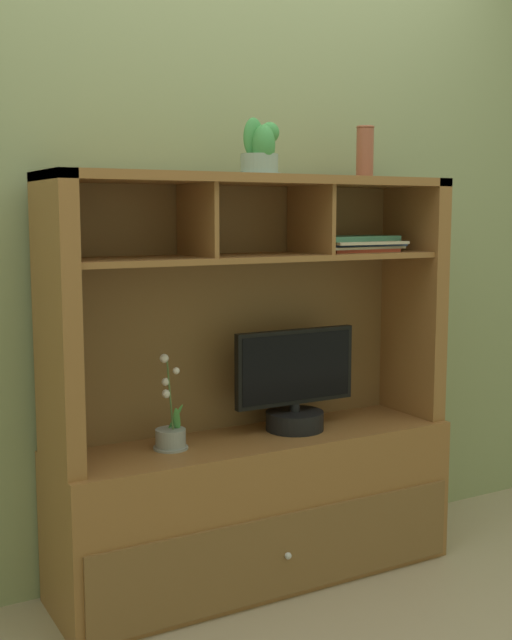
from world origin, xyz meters
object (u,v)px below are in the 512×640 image
at_px(tv_monitor, 295,389).
at_px(ceramic_vase, 365,152).
at_px(magazine_stack_left, 355,244).
at_px(media_console, 255,459).
at_px(potted_orchid, 171,433).
at_px(potted_succulent, 260,151).

distance_m(tv_monitor, ceramic_vase, 0.91).
distance_m(magazine_stack_left, ceramic_vase, 0.34).
bearing_deg(magazine_stack_left, media_console, -179.73).
bearing_deg(potted_orchid, potted_succulent, -4.35).
height_order(tv_monitor, potted_orchid, tv_monitor).
height_order(potted_succulent, ceramic_vase, ceramic_vase).
height_order(potted_orchid, magazine_stack_left, magazine_stack_left).
xyz_separation_m(tv_monitor, potted_succulent, (-0.16, -0.03, 0.84)).
xyz_separation_m(tv_monitor, potted_orchid, (-0.49, -0.00, -0.10)).
distance_m(media_console, magazine_stack_left, 0.87).
distance_m(media_console, potted_succulent, 1.08).
relative_size(media_console, potted_orchid, 4.53).
bearing_deg(media_console, magazine_stack_left, 0.27).
relative_size(tv_monitor, magazine_stack_left, 1.28).
xyz_separation_m(tv_monitor, magazine_stack_left, (0.26, 0.01, 0.52)).
bearing_deg(media_console, potted_orchid, -178.16).
height_order(media_console, potted_succulent, potted_succulent).
bearing_deg(magazine_stack_left, potted_orchid, -179.05).
bearing_deg(tv_monitor, ceramic_vase, 3.85).
height_order(magazine_stack_left, ceramic_vase, ceramic_vase).
bearing_deg(tv_monitor, magazine_stack_left, 2.10).
height_order(tv_monitor, magazine_stack_left, magazine_stack_left).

